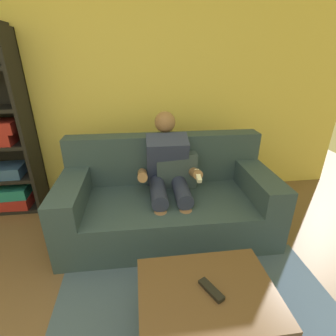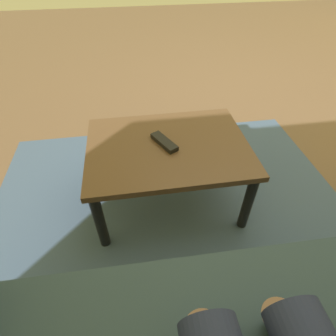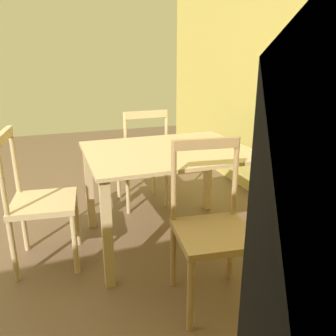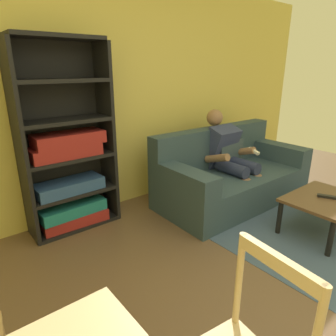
{
  "view_description": "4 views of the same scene",
  "coord_description": "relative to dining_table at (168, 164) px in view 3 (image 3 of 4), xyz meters",
  "views": [
    {
      "loc": [
        0.69,
        -0.24,
        1.62
      ],
      "look_at": [
        0.96,
        1.82,
        0.69
      ],
      "focal_mm": 26.84,
      "sensor_mm": 36.0,
      "label": 1
    },
    {
      "loc": [
        1.21,
        1.79,
        1.19
      ],
      "look_at": [
        1.05,
        0.75,
        0.23
      ],
      "focal_mm": 28.6,
      "sensor_mm": 36.0,
      "label": 2
    },
    {
      "loc": [
        -1.23,
        2.39,
        1.39
      ],
      "look_at": [
        -2.04,
        0.11,
        0.6
      ],
      "focal_mm": 36.34,
      "sensor_mm": 36.0,
      "label": 3
    },
    {
      "loc": [
        -1.89,
        -0.39,
        1.63
      ],
      "look_at": [
        -0.54,
        1.29,
        0.9
      ],
      "focal_mm": 31.84,
      "sensor_mm": 36.0,
      "label": 4
    }
  ],
  "objects": [
    {
      "name": "wall_side",
      "position": [
        -1.23,
        -0.11,
        0.68
      ],
      "size": [
        0.12,
        5.47,
        2.62
      ],
      "primitive_type": "cube",
      "color": "#D2BE5D",
      "rests_on": "ground_plane"
    },
    {
      "name": "dining_table",
      "position": [
        0.0,
        0.0,
        0.0
      ],
      "size": [
        1.19,
        0.94,
        0.74
      ],
      "color": "#D1B27F",
      "rests_on": "ground_plane"
    },
    {
      "name": "dining_chair_near_wall",
      "position": [
        -0.0,
        0.74,
        -0.17
      ],
      "size": [
        0.47,
        0.47,
        0.95
      ],
      "color": "tan",
      "rests_on": "ground_plane"
    },
    {
      "name": "dining_chair_facing_couch",
      "position": [
        0.92,
        -0.0,
        -0.17
      ],
      "size": [
        0.47,
        0.47,
        0.95
      ],
      "color": "#D1B27F",
      "rests_on": "ground_plane"
    },
    {
      "name": "dining_chair_by_doorway",
      "position": [
        -0.0,
        -0.74,
        -0.18
      ],
      "size": [
        0.43,
        0.43,
        0.94
      ],
      "color": "#D1B27F",
      "rests_on": "ground_plane"
    }
  ]
}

